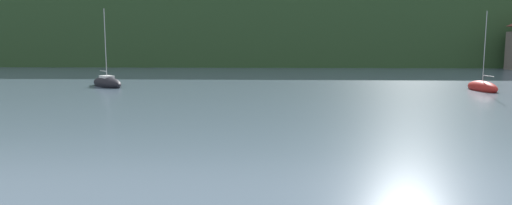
% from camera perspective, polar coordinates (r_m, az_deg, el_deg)
% --- Properties ---
extents(wooded_hillside, '(352.00, 75.47, 49.63)m').
position_cam_1_polar(wooded_hillside, '(130.09, -9.41, 8.96)').
color(wooded_hillside, '#2D4C28').
rests_on(wooded_hillside, ground_plane).
extents(sailboat_far_1, '(1.72, 4.81, 7.59)m').
position_cam_1_polar(sailboat_far_1, '(45.99, 27.05, 1.74)').
color(sailboat_far_1, red).
rests_on(sailboat_far_1, ground_plane).
extents(sailboat_far_5, '(5.27, 5.57, 8.17)m').
position_cam_1_polar(sailboat_far_5, '(47.63, -18.60, 2.39)').
color(sailboat_far_5, black).
rests_on(sailboat_far_5, ground_plane).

